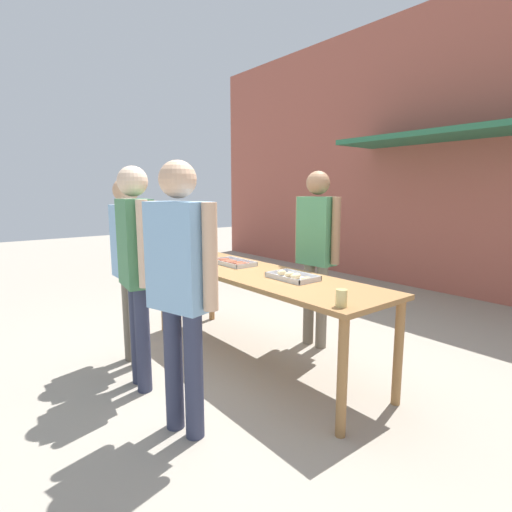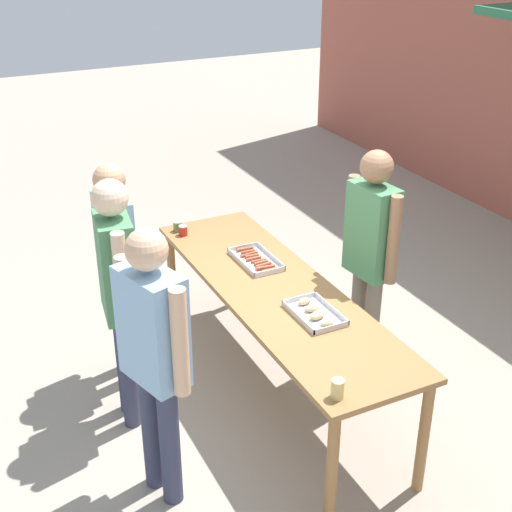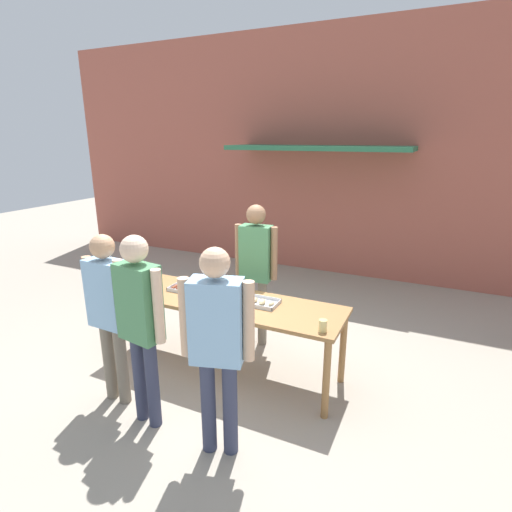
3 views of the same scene
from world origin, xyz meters
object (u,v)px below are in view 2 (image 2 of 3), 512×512
condiment_jar_ketchup (183,231)px  beer_cup (338,389)px  food_tray_sausages (256,260)px  person_customer_holding_hotdog (116,255)px  condiment_jar_mustard (178,226)px  person_server_behind_table (371,245)px  food_tray_buns (315,313)px  person_customer_waiting_in_line (118,282)px  person_customer_with_cup (154,346)px

condiment_jar_ketchup → beer_cup: bearing=-0.2°
food_tray_sausages → person_customer_holding_hotdog: 1.05m
condiment_jar_mustard → condiment_jar_ketchup: 0.10m
condiment_jar_ketchup → person_server_behind_table: (1.24, 0.98, 0.19)m
food_tray_buns → person_customer_waiting_in_line: 1.31m
person_customer_waiting_in_line → person_server_behind_table: bearing=-90.2°
food_tray_sausages → person_customer_holding_hotdog: person_customer_holding_hotdog is taller
beer_cup → person_customer_with_cup: size_ratio=0.06×
condiment_jar_mustard → person_server_behind_table: bearing=36.6°
person_customer_with_cup → person_customer_waiting_in_line: size_ratio=1.00×
condiment_jar_mustard → person_customer_holding_hotdog: person_customer_holding_hotdog is taller
condiment_jar_ketchup → person_customer_waiting_in_line: person_customer_waiting_in_line is taller
food_tray_buns → person_customer_with_cup: size_ratio=0.24×
person_customer_waiting_in_line → person_customer_holding_hotdog: bearing=-6.4°
person_server_behind_table → person_customer_waiting_in_line: size_ratio=1.00×
person_server_behind_table → person_customer_waiting_in_line: 1.82m
condiment_jar_ketchup → condiment_jar_mustard: bearing=-174.4°
condiment_jar_ketchup → person_customer_waiting_in_line: size_ratio=0.05×
food_tray_sausages → condiment_jar_ketchup: (-0.70, -0.32, 0.03)m
food_tray_sausages → person_customer_with_cup: 1.59m
food_tray_buns → condiment_jar_mustard: 1.71m
condiment_jar_mustard → beer_cup: bearing=0.1°
food_tray_buns → beer_cup: size_ratio=3.73×
condiment_jar_ketchup → person_server_behind_table: bearing=38.4°
food_tray_sausages → person_customer_holding_hotdog: bearing=-103.0°
condiment_jar_mustard → person_customer_with_cup: 2.04m
person_customer_with_cup → food_tray_sausages: bearing=-64.4°
food_tray_buns → person_customer_waiting_in_line: (-0.61, -1.14, 0.21)m
food_tray_buns → person_customer_holding_hotdog: bearing=-137.7°
food_tray_sausages → person_customer_with_cup: bearing=-47.8°
food_tray_buns → condiment_jar_ketchup: condiment_jar_ketchup is taller
beer_cup → person_customer_waiting_in_line: (-1.41, -0.81, 0.17)m
condiment_jar_ketchup → person_customer_with_cup: person_customer_with_cup is taller
food_tray_buns → person_customer_with_cup: bearing=-81.0°
food_tray_buns → person_customer_with_cup: person_customer_with_cup is taller
person_server_behind_table → person_customer_holding_hotdog: size_ratio=1.05×
condiment_jar_ketchup → person_customer_with_cup: (1.76, -0.84, 0.18)m
person_server_behind_table → person_customer_waiting_in_line: person_server_behind_table is taller
food_tray_sausages → person_server_behind_table: person_server_behind_table is taller
condiment_jar_ketchup → person_server_behind_table: person_server_behind_table is taller
condiment_jar_mustard → person_customer_with_cup: bearing=-24.2°
beer_cup → person_customer_holding_hotdog: size_ratio=0.07×
food_tray_sausages → person_customer_waiting_in_line: 1.19m
person_customer_with_cup → person_server_behind_table: bearing=-90.6°
food_tray_sausages → food_tray_buns: bearing=-0.1°
condiment_jar_mustard → beer_cup: beer_cup is taller
food_tray_sausages → food_tray_buns: food_tray_buns is taller
food_tray_buns → condiment_jar_mustard: bearing=-168.8°
condiment_jar_mustard → person_server_behind_table: 1.67m
condiment_jar_mustard → condiment_jar_ketchup: same height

